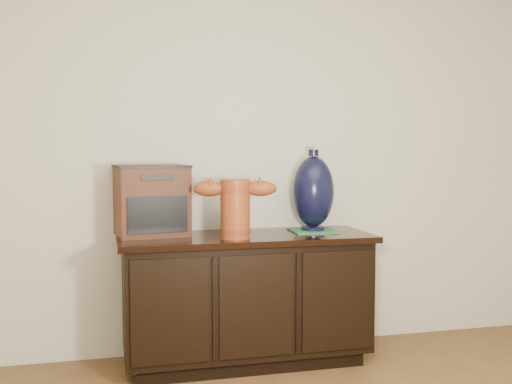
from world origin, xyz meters
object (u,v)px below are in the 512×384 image
object	(u,v)px
spray_can	(227,217)
sideboard	(246,297)
tv_radio	(152,200)
lamp_base	(313,192)
terracotta_vessel	(235,205)

from	to	relation	value
spray_can	sideboard	bearing A→B (deg)	-62.95
tv_radio	lamp_base	size ratio (longest dim) A/B	0.91
lamp_base	spray_can	xyz separation A→B (m)	(-0.51, 0.11, -0.15)
sideboard	terracotta_vessel	size ratio (longest dim) A/B	3.14
spray_can	terracotta_vessel	bearing A→B (deg)	-91.85
terracotta_vessel	spray_can	xyz separation A→B (m)	(0.01, 0.28, -0.09)
sideboard	lamp_base	xyz separation A→B (m)	(0.43, 0.05, 0.61)
sideboard	terracotta_vessel	distance (m)	0.57
tv_radio	sideboard	bearing A→B (deg)	-20.55
sideboard	spray_can	size ratio (longest dim) A/B	7.85
terracotta_vessel	spray_can	distance (m)	0.30
tv_radio	lamp_base	xyz separation A→B (m)	(0.96, -0.07, 0.04)
terracotta_vessel	lamp_base	distance (m)	0.55
sideboard	lamp_base	bearing A→B (deg)	6.33
tv_radio	terracotta_vessel	bearing A→B (deg)	-36.87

